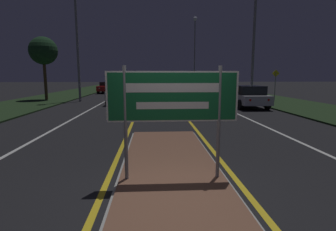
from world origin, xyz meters
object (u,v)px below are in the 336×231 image
highway_sign (173,101)px  streetlight_left_near (76,7)px  car_receding_2 (174,85)px  streetlight_right_far (195,40)px  car_approaching_0 (122,93)px  warning_sign (275,82)px  car_receding_1 (178,88)px  car_receding_3 (170,83)px  streetlight_right_near (255,21)px  car_approaching_1 (108,87)px  car_receding_0 (248,96)px

highway_sign → streetlight_left_near: size_ratio=0.22×
car_receding_2 → streetlight_right_far: bearing=64.2°
streetlight_right_far → car_receding_2: (-4.01, -8.29, -7.09)m
car_receding_2 → car_approaching_0: (-5.25, -15.93, -0.00)m
highway_sign → warning_sign: (9.36, 15.57, -0.06)m
car_receding_1 → car_receding_3: car_receding_1 is taller
streetlight_right_near → car_receding_3: 29.84m
car_approaching_1 → warning_sign: 18.88m
streetlight_right_near → warning_sign: (2.82, 2.36, -4.16)m
car_approaching_1 → streetlight_left_near: bearing=-92.4°
highway_sign → car_receding_0: bearing=63.9°
car_receding_1 → car_receding_2: car_receding_1 is taller
highway_sign → car_receding_2: 30.88m
streetlight_left_near → car_receding_1: bearing=37.8°
streetlight_right_far → streetlight_left_near: bearing=-119.3°
streetlight_right_far → car_receding_0: 28.16m
car_approaching_0 → warning_sign: 12.09m
car_receding_0 → car_receding_3: 30.73m
car_approaching_1 → car_receding_1: bearing=-26.1°
car_receding_3 → warning_sign: (6.53, -26.83, 0.80)m
streetlight_left_near → car_approaching_1: streetlight_left_near is taller
car_receding_2 → highway_sign: bearing=-94.8°
car_receding_3 → warning_sign: 27.63m
car_receding_2 → streetlight_right_near: bearing=-77.3°
highway_sign → warning_sign: bearing=59.0°
streetlight_right_near → car_receding_0: streetlight_right_near is taller
streetlight_right_near → streetlight_right_far: 25.93m
streetlight_left_near → car_approaching_0: 7.47m
streetlight_right_near → car_receding_0: (-0.77, -1.40, -4.98)m
car_approaching_1 → warning_sign: bearing=-37.0°
car_receding_1 → car_approaching_0: size_ratio=1.14×
streetlight_right_far → car_receding_1: (-4.22, -16.08, -7.06)m
highway_sign → car_approaching_1: 27.54m
car_receding_2 → car_receding_3: 11.65m
streetlight_left_near → streetlight_right_far: streetlight_right_far is taller
car_receding_1 → warning_sign: warning_sign is taller
streetlight_left_near → warning_sign: bearing=-2.9°
car_approaching_1 → car_approaching_0: bearing=-75.9°
car_approaching_0 → warning_sign: bearing=3.5°
car_receding_0 → warning_sign: bearing=46.4°
highway_sign → streetlight_right_far: (6.58, 39.05, 6.23)m
streetlight_left_near → car_approaching_0: bearing=-23.8°
car_receding_2 → car_approaching_1: car_receding_2 is taller
car_receding_2 → car_approaching_1: bearing=-155.1°
car_receding_3 → car_approaching_0: bearing=-101.3°
car_receding_0 → car_receding_3: size_ratio=0.92×
highway_sign → car_receding_3: (2.83, 42.40, -0.85)m
streetlight_right_far → car_receding_1: streetlight_right_far is taller
car_receding_1 → car_receding_2: bearing=88.4°
car_receding_1 → car_approaching_1: 8.99m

